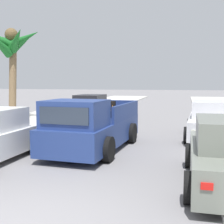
% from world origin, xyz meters
% --- Properties ---
extents(sidewalk_left, '(5.39, 60.00, 0.12)m').
position_xyz_m(sidewalk_left, '(-5.81, 12.00, 0.06)').
color(sidewalk_left, beige).
rests_on(sidewalk_left, ground).
extents(curb_left, '(0.16, 60.00, 0.10)m').
position_xyz_m(curb_left, '(-4.51, 12.00, 0.05)').
color(curb_left, silver).
rests_on(curb_left, ground).
extents(pickup_truck, '(2.46, 5.32, 1.80)m').
position_xyz_m(pickup_truck, '(-0.61, 5.81, 0.81)').
color(pickup_truck, navy).
rests_on(pickup_truck, ground).
extents(car_right_near, '(2.09, 4.29, 1.54)m').
position_xyz_m(car_right_near, '(-3.24, 13.84, 0.71)').
color(car_right_near, black).
rests_on(car_right_near, ground).
extents(car_right_mid, '(2.19, 4.33, 1.54)m').
position_xyz_m(car_right_mid, '(3.50, 8.97, 0.71)').
color(car_right_mid, silver).
rests_on(car_right_mid, ground).
extents(palm_tree_right_fore, '(3.72, 4.12, 5.44)m').
position_xyz_m(palm_tree_right_fore, '(-7.49, 12.08, 4.38)').
color(palm_tree_right_fore, brown).
rests_on(palm_tree_right_fore, ground).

